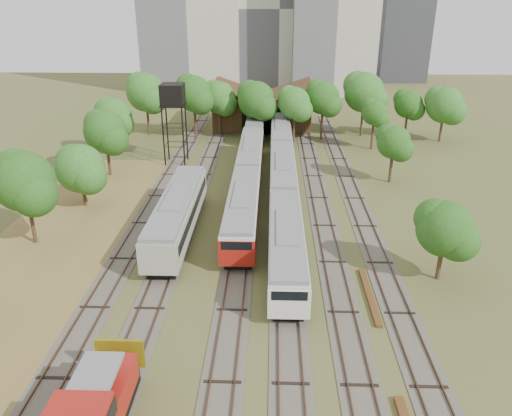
{
  "coord_description": "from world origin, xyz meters",
  "views": [
    {
      "loc": [
        0.71,
        -26.83,
        20.98
      ],
      "look_at": [
        -0.71,
        16.17,
        2.5
      ],
      "focal_mm": 35.0,
      "sensor_mm": 36.0,
      "label": 1
    }
  ],
  "objects_px": {
    "shunter_locomotive": "(92,416)",
    "water_tower": "(173,97)",
    "railcar_red_set": "(247,180)",
    "railcar_green_set": "(283,175)"
  },
  "relations": [
    {
      "from": "railcar_green_set",
      "to": "water_tower",
      "type": "relative_size",
      "value": 4.96
    },
    {
      "from": "railcar_red_set",
      "to": "shunter_locomotive",
      "type": "distance_m",
      "value": 34.46
    },
    {
      "from": "railcar_green_set",
      "to": "water_tower",
      "type": "height_order",
      "value": "water_tower"
    },
    {
      "from": "railcar_green_set",
      "to": "shunter_locomotive",
      "type": "xyz_separation_m",
      "value": [
        -10.0,
        -35.76,
        -0.08
      ]
    },
    {
      "from": "shunter_locomotive",
      "to": "water_tower",
      "type": "xyz_separation_m",
      "value": [
        -4.14,
        45.88,
        7.01
      ]
    },
    {
      "from": "shunter_locomotive",
      "to": "water_tower",
      "type": "relative_size",
      "value": 0.77
    },
    {
      "from": "shunter_locomotive",
      "to": "water_tower",
      "type": "distance_m",
      "value": 46.6
    },
    {
      "from": "railcar_red_set",
      "to": "shunter_locomotive",
      "type": "xyz_separation_m",
      "value": [
        -6.0,
        -33.93,
        -0.11
      ]
    },
    {
      "from": "shunter_locomotive",
      "to": "water_tower",
      "type": "height_order",
      "value": "water_tower"
    },
    {
      "from": "railcar_red_set",
      "to": "railcar_green_set",
      "type": "height_order",
      "value": "railcar_red_set"
    }
  ]
}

